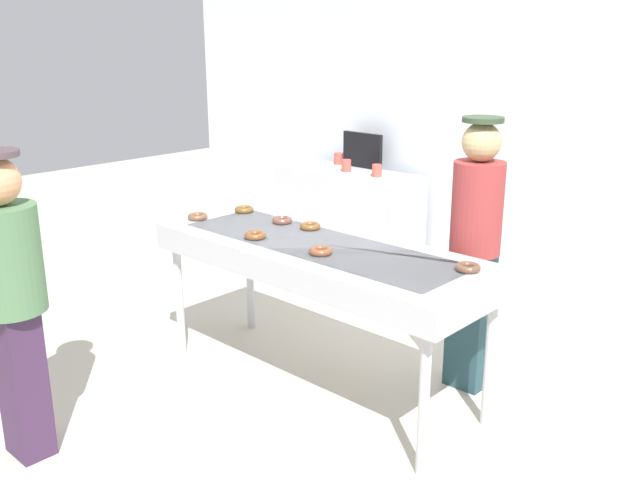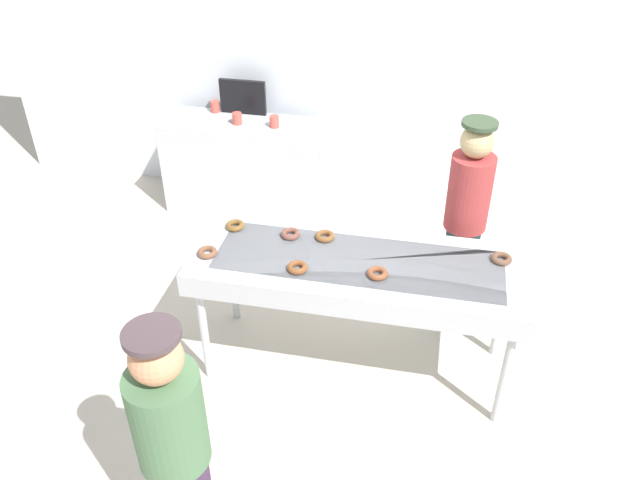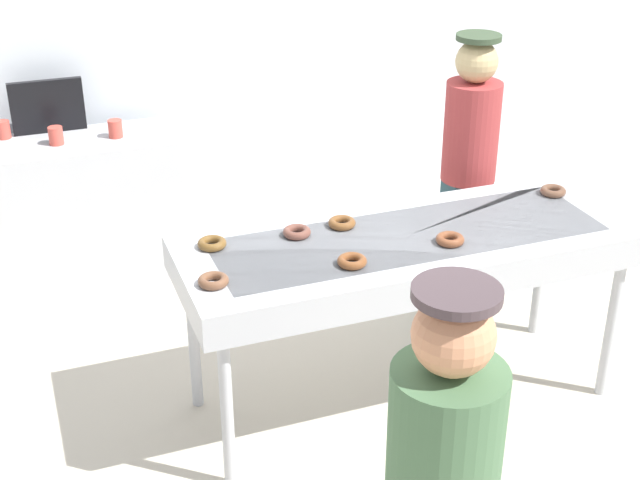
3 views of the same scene
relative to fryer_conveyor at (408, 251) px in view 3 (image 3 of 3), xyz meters
The scene contains 15 objects.
ground_plane 0.87m from the fryer_conveyor, ahead, with size 16.00×16.00×0.00m, color beige.
fryer_conveyor is the anchor object (origin of this frame).
chocolate_donut_0 0.42m from the fryer_conveyor, 153.51° to the right, with size 0.13×0.13×0.04m, color brown.
chocolate_donut_1 0.23m from the fryer_conveyor, 44.95° to the right, with size 0.13×0.13×0.04m, color brown.
chocolate_donut_2 0.35m from the fryer_conveyor, 142.85° to the left, with size 0.13×0.13×0.04m, color brown.
chocolate_donut_3 1.01m from the fryer_conveyor, behind, with size 0.13×0.13×0.04m, color brown.
chocolate_donut_4 0.94m from the fryer_conveyor, 10.88° to the left, with size 0.13×0.13×0.04m, color brown.
chocolate_donut_5 0.94m from the fryer_conveyor, 167.43° to the left, with size 0.13×0.13×0.04m, color brown.
chocolate_donut_6 0.54m from the fryer_conveyor, 160.30° to the left, with size 0.13×0.13×0.04m, color brown.
worker_baker 0.94m from the fryer_conveyor, 43.87° to the left, with size 0.31×0.31×1.70m.
prep_counter 2.48m from the fryer_conveyor, 126.54° to the left, with size 1.45×0.53×0.92m, color #B7BABF.
paper_cup_0 2.22m from the fryer_conveyor, 119.27° to the left, with size 0.09×0.09×0.11m, color #CC4C3F.
paper_cup_1 2.42m from the fryer_conveyor, 126.73° to the left, with size 0.09×0.09×0.11m, color #CC4C3F.
paper_cup_2 2.78m from the fryer_conveyor, 128.84° to the left, with size 0.09×0.09×0.11m, color #CC4C3F.
menu_display 2.63m from the fryer_conveyor, 123.73° to the left, with size 0.45×0.04×0.33m, color black.
Camera 3 is at (-1.72, -3.41, 2.82)m, focal length 49.92 mm.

